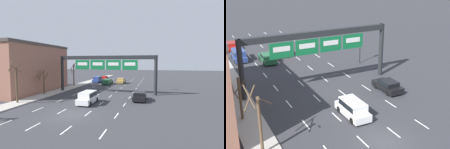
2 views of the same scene
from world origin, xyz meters
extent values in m
plane|color=#333338|center=(0.00, 0.00, 0.00)|extent=(220.00, 220.00, 0.00)
cube|color=white|center=(-4.95, 6.00, 0.01)|extent=(0.12, 2.00, 0.01)
cube|color=white|center=(-4.95, 11.00, 0.01)|extent=(0.12, 2.00, 0.01)
cube|color=white|center=(-4.95, 16.00, 0.01)|extent=(0.12, 2.00, 0.01)
cube|color=white|center=(-4.95, 21.00, 0.01)|extent=(0.12, 2.00, 0.01)
cube|color=white|center=(-4.95, 26.00, 0.01)|extent=(0.12, 2.00, 0.01)
cube|color=white|center=(-4.95, 31.00, 0.01)|extent=(0.12, 2.00, 0.01)
cube|color=white|center=(-4.95, 36.00, 0.01)|extent=(0.12, 2.00, 0.01)
cube|color=white|center=(-4.95, 41.00, 0.01)|extent=(0.12, 2.00, 0.01)
cube|color=white|center=(-4.95, 46.00, 0.01)|extent=(0.12, 2.00, 0.01)
cube|color=white|center=(-1.65, 1.00, 0.01)|extent=(0.12, 2.00, 0.01)
cube|color=white|center=(-1.65, 6.00, 0.01)|extent=(0.12, 2.00, 0.01)
cube|color=white|center=(-1.65, 11.00, 0.01)|extent=(0.12, 2.00, 0.01)
cube|color=white|center=(-1.65, 16.00, 0.01)|extent=(0.12, 2.00, 0.01)
cube|color=white|center=(-1.65, 21.00, 0.01)|extent=(0.12, 2.00, 0.01)
cube|color=white|center=(-1.65, 26.00, 0.01)|extent=(0.12, 2.00, 0.01)
cube|color=white|center=(-1.65, 31.00, 0.01)|extent=(0.12, 2.00, 0.01)
cube|color=white|center=(-1.65, 36.00, 0.01)|extent=(0.12, 2.00, 0.01)
cube|color=white|center=(-1.65, 41.00, 0.01)|extent=(0.12, 2.00, 0.01)
cube|color=white|center=(-1.65, 46.00, 0.01)|extent=(0.12, 2.00, 0.01)
cube|color=white|center=(1.65, 1.00, 0.01)|extent=(0.12, 2.00, 0.01)
cube|color=white|center=(1.65, 6.00, 0.01)|extent=(0.12, 2.00, 0.01)
cube|color=white|center=(1.65, 11.00, 0.01)|extent=(0.12, 2.00, 0.01)
cube|color=white|center=(1.65, 16.00, 0.01)|extent=(0.12, 2.00, 0.01)
cube|color=white|center=(1.65, 21.00, 0.01)|extent=(0.12, 2.00, 0.01)
cube|color=white|center=(1.65, 26.00, 0.01)|extent=(0.12, 2.00, 0.01)
cube|color=white|center=(1.65, 31.00, 0.01)|extent=(0.12, 2.00, 0.01)
cube|color=white|center=(1.65, 36.00, 0.01)|extent=(0.12, 2.00, 0.01)
cube|color=white|center=(1.65, 41.00, 0.01)|extent=(0.12, 2.00, 0.01)
cube|color=white|center=(1.65, 46.00, 0.01)|extent=(0.12, 2.00, 0.01)
cube|color=white|center=(4.95, 1.00, 0.01)|extent=(0.12, 2.00, 0.01)
cube|color=white|center=(4.95, 6.00, 0.01)|extent=(0.12, 2.00, 0.01)
cube|color=white|center=(4.95, 11.00, 0.01)|extent=(0.12, 2.00, 0.01)
cube|color=white|center=(4.95, 16.00, 0.01)|extent=(0.12, 2.00, 0.01)
cube|color=white|center=(4.95, 21.00, 0.01)|extent=(0.12, 2.00, 0.01)
cube|color=white|center=(4.95, 26.00, 0.01)|extent=(0.12, 2.00, 0.01)
cube|color=white|center=(4.95, 31.00, 0.01)|extent=(0.12, 2.00, 0.01)
cube|color=white|center=(4.95, 36.00, 0.01)|extent=(0.12, 2.00, 0.01)
cube|color=white|center=(4.95, 41.00, 0.01)|extent=(0.12, 2.00, 0.01)
cube|color=white|center=(4.95, 46.00, 0.01)|extent=(0.12, 2.00, 0.01)
cylinder|color=#232628|center=(-9.05, 14.11, 3.49)|extent=(0.57, 0.57, 6.99)
cylinder|color=#232628|center=(9.05, 14.11, 3.49)|extent=(0.57, 0.57, 6.99)
cube|color=#232628|center=(0.00, 14.11, 6.64)|extent=(18.10, 0.60, 0.70)
cube|color=#116B38|center=(-4.55, 13.77, 5.29)|extent=(2.78, 0.08, 1.79)
cube|color=white|center=(-4.55, 13.73, 5.45)|extent=(1.95, 0.02, 0.57)
cube|color=#116B38|center=(-1.52, 13.77, 5.29)|extent=(2.78, 0.08, 1.79)
cube|color=white|center=(-1.52, 13.73, 5.45)|extent=(1.95, 0.02, 0.57)
cube|color=#116B38|center=(1.52, 13.77, 5.29)|extent=(2.78, 0.08, 1.79)
cube|color=white|center=(1.52, 13.73, 5.45)|extent=(1.95, 0.02, 0.57)
cube|color=#116B38|center=(4.55, 13.77, 5.29)|extent=(2.78, 0.08, 1.79)
cube|color=white|center=(4.55, 13.73, 5.45)|extent=(1.95, 0.02, 0.57)
cube|color=silver|center=(-0.14, 5.45, 0.57)|extent=(1.79, 4.48, 0.74)
cube|color=silver|center=(-0.14, 5.40, 1.32)|extent=(1.65, 3.14, 0.77)
cube|color=black|center=(-0.14, 5.40, 1.32)|extent=(1.68, 2.89, 0.56)
cylinder|color=black|center=(-0.94, 6.79, 0.33)|extent=(0.22, 0.66, 0.66)
cylinder|color=black|center=(0.67, 6.79, 0.33)|extent=(0.22, 0.66, 0.66)
cylinder|color=black|center=(-0.94, 4.10, 0.33)|extent=(0.22, 0.66, 0.66)
cylinder|color=black|center=(0.67, 4.10, 0.33)|extent=(0.22, 0.66, 0.66)
cube|color=#235B38|center=(-3.11, 26.51, 0.56)|extent=(1.85, 4.55, 0.73)
cube|color=#235B38|center=(-3.11, 26.23, 1.15)|extent=(1.70, 2.36, 0.46)
cube|color=black|center=(-3.11, 26.23, 1.15)|extent=(1.74, 2.17, 0.33)
cylinder|color=black|center=(-3.95, 27.87, 0.33)|extent=(0.22, 0.66, 0.66)
cylinder|color=black|center=(-2.27, 27.87, 0.33)|extent=(0.22, 0.66, 0.66)
cylinder|color=black|center=(-3.95, 25.14, 0.33)|extent=(0.22, 0.66, 0.66)
cylinder|color=black|center=(-2.27, 25.14, 0.33)|extent=(0.22, 0.66, 0.66)
cube|color=maroon|center=(-6.84, 36.37, 0.48)|extent=(1.76, 4.26, 0.56)
cube|color=maroon|center=(-6.84, 36.11, 1.04)|extent=(1.62, 2.21, 0.56)
cube|color=black|center=(-6.84, 36.11, 1.04)|extent=(1.65, 2.04, 0.41)
cylinder|color=black|center=(-6.04, 37.65, 0.33)|extent=(0.22, 0.66, 0.66)
cylinder|color=black|center=(-7.63, 35.09, 0.33)|extent=(0.22, 0.66, 0.66)
cylinder|color=black|center=(-6.04, 35.09, 0.33)|extent=(0.22, 0.66, 0.66)
cube|color=black|center=(6.73, 9.16, 0.53)|extent=(1.81, 4.09, 0.66)
cube|color=black|center=(6.73, 8.91, 1.10)|extent=(1.66, 2.13, 0.47)
cube|color=black|center=(6.73, 8.91, 1.10)|extent=(1.70, 1.96, 0.34)
cylinder|color=black|center=(5.92, 10.38, 0.33)|extent=(0.22, 0.66, 0.66)
cylinder|color=black|center=(7.55, 10.38, 0.33)|extent=(0.22, 0.66, 0.66)
cylinder|color=black|center=(5.92, 7.93, 0.33)|extent=(0.22, 0.66, 0.66)
cylinder|color=black|center=(7.55, 7.93, 0.33)|extent=(0.22, 0.66, 0.66)
cube|color=#A88947|center=(0.01, 29.10, 0.55)|extent=(1.83, 4.07, 0.71)
cube|color=#A88947|center=(0.01, 28.85, 1.19)|extent=(1.69, 2.11, 0.57)
cube|color=black|center=(0.01, 28.85, 1.19)|extent=(1.72, 1.95, 0.41)
cylinder|color=black|center=(-0.82, 30.32, 0.33)|extent=(0.22, 0.66, 0.66)
cylinder|color=black|center=(0.84, 30.32, 0.33)|extent=(0.22, 0.66, 0.66)
cylinder|color=black|center=(-0.82, 27.88, 0.33)|extent=(0.22, 0.66, 0.66)
cylinder|color=black|center=(0.84, 27.88, 0.33)|extent=(0.22, 0.66, 0.66)
cube|color=navy|center=(-6.81, 29.35, 0.55)|extent=(1.79, 4.59, 0.71)
cube|color=navy|center=(-6.81, 29.30, 1.32)|extent=(1.64, 3.21, 0.82)
cube|color=black|center=(-6.81, 29.30, 1.32)|extent=(1.68, 2.96, 0.59)
cylinder|color=black|center=(-7.61, 30.73, 0.33)|extent=(0.22, 0.66, 0.66)
cylinder|color=black|center=(-6.00, 30.73, 0.33)|extent=(0.22, 0.66, 0.66)
cylinder|color=black|center=(-7.61, 27.97, 0.33)|extent=(0.22, 0.66, 0.66)
cylinder|color=black|center=(-6.00, 27.97, 0.33)|extent=(0.22, 0.66, 0.66)
cylinder|color=black|center=(9.17, 19.69, 1.73)|extent=(0.12, 0.12, 3.46)
cube|color=black|center=(9.17, 19.69, 3.91)|extent=(0.30, 0.24, 0.90)
sphere|color=#3D0E0C|center=(9.17, 19.56, 4.21)|extent=(0.20, 0.20, 0.20)
sphere|color=#412F0C|center=(9.17, 19.56, 3.91)|extent=(0.20, 0.20, 0.20)
sphere|color=green|center=(9.17, 19.56, 3.61)|extent=(0.20, 0.20, 0.20)
cylinder|color=brown|center=(-10.13, 9.63, 2.30)|extent=(0.25, 0.25, 4.30)
cylinder|color=brown|center=(-10.68, 9.33, 3.25)|extent=(0.73, 1.22, 1.21)
cylinder|color=brown|center=(-11.03, 9.49, 3.70)|extent=(0.40, 1.88, 1.44)
cylinder|color=brown|center=(-9.91, 10.14, 3.44)|extent=(1.14, 0.58, 1.44)
cylinder|color=brown|center=(-10.70, 9.61, 3.54)|extent=(0.16, 1.23, 0.96)
cylinder|color=brown|center=(-9.81, 3.06, 2.63)|extent=(0.26, 0.26, 4.95)
cylinder|color=brown|center=(-9.37, 2.50, 4.90)|extent=(1.24, 1.02, 1.10)
cylinder|color=brown|center=(-10.30, 3.61, 4.89)|extent=(1.24, 1.11, 1.65)
cylinder|color=brown|center=(-10.45, 2.82, 5.34)|extent=(0.61, 1.40, 1.60)
camera|label=1|loc=(8.98, -17.20, 5.85)|focal=28.00mm
camera|label=2|loc=(-14.12, -18.72, 14.89)|focal=50.00mm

